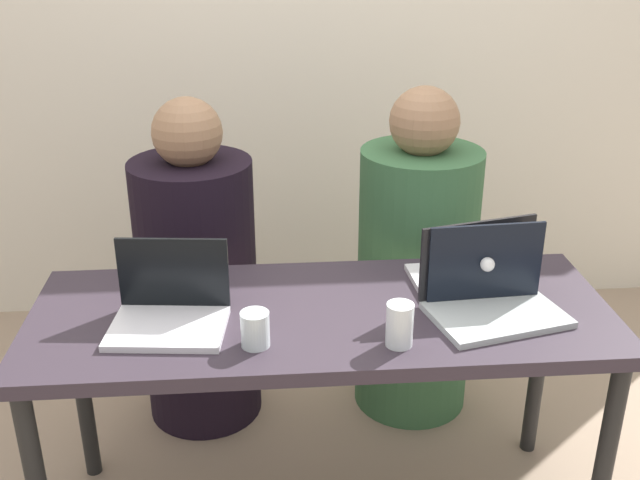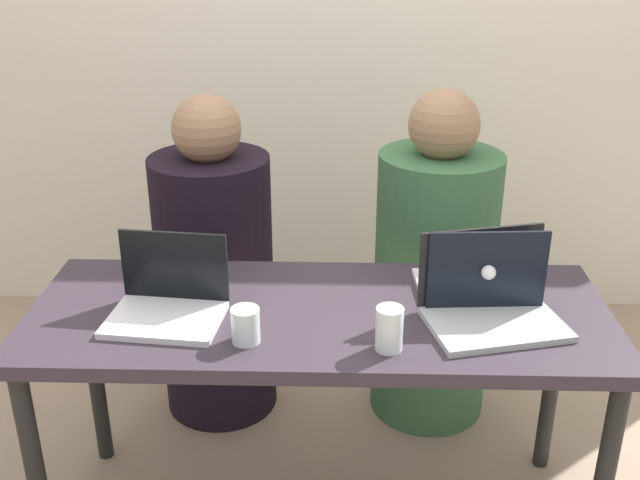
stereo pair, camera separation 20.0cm
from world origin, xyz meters
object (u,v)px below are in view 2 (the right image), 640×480
Objects in this scene: water_glass_right at (389,332)px; person_on_left at (216,277)px; water_glass_left at (246,327)px; laptop_back_right at (478,282)px; laptop_front_left at (168,300)px; laptop_front_right at (490,303)px; person_on_right at (434,277)px.

person_on_left is at bearing 125.94° from water_glass_right.
laptop_back_right is at bearing 21.71° from water_glass_left.
laptop_front_left is (-0.01, -0.62, 0.24)m from person_on_left.
laptop_front_left is at bearing 165.45° from water_glass_right.
person_on_left is 1.07m from laptop_front_right.
laptop_front_left is 0.59m from water_glass_right.
water_glass_left is (-0.63, -0.13, -0.01)m from laptop_front_right.
laptop_front_left is at bearing 4.58° from laptop_back_right.
person_on_right is 3.06× the size of laptop_front_right.
laptop_back_right reaches higher than laptop_front_left.
water_glass_left is at bearing 18.05° from laptop_back_right.
water_glass_left is 0.81× the size of water_glass_right.
person_on_right is 0.67m from laptop_front_right.
water_glass_right is (-0.21, -0.77, 0.24)m from person_on_right.
laptop_back_right is at bearing 108.99° from person_on_right.
laptop_front_left is 0.81× the size of laptop_front_right.
person_on_right is 0.56m from laptop_back_right.
water_glass_right is at bearing 88.03° from person_on_right.
laptop_front_left is 0.85m from laptop_front_right.
person_on_right reaches higher than laptop_front_left.
water_glass_right is (0.35, -0.03, 0.01)m from water_glass_left.
laptop_front_right reaches higher than water_glass_right.
laptop_front_right is at bearing 91.90° from laptop_back_right.
water_glass_right is (0.57, -0.15, 0.00)m from laptop_front_left.
person_on_left is 0.77m from person_on_right.
laptop_front_right is (0.06, -0.62, 0.24)m from person_on_right.
water_glass_left is at bearing -23.44° from laptop_front_left.
laptop_back_right is 0.66m from water_glass_left.
water_glass_left is at bearing 175.90° from water_glass_right.
laptop_front_right is at bearing 6.16° from laptop_front_left.
person_on_right is 3.61× the size of laptop_back_right.
laptop_front_right is 0.64m from water_glass_left.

